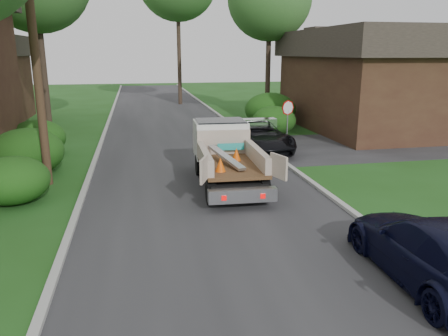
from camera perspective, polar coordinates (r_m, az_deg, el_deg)
ground at (r=12.67m, az=-0.67°, el=-7.13°), size 120.00×120.00×0.00m
road at (r=22.17m, az=-5.52°, el=2.44°), size 8.00×90.00×0.02m
side_street at (r=25.41m, az=22.78°, el=2.95°), size 16.00×7.00×0.02m
curb_left at (r=22.13m, az=-16.15°, el=2.05°), size 0.20×90.00×0.12m
curb_right at (r=22.93m, az=4.72°, el=3.02°), size 0.20×90.00×0.12m
stop_sign at (r=22.04m, az=8.31°, el=6.96°), size 0.71×0.32×2.48m
utility_pole at (r=16.86m, az=-23.57°, el=15.13°), size 2.42×1.25×10.00m
house_right at (r=29.76m, az=19.63°, el=10.96°), size 9.72×12.96×6.20m
hedge_left_a at (r=15.61m, az=-25.92°, el=-1.45°), size 2.34×2.34×1.53m
hedge_left_b at (r=18.94m, az=-24.36°, el=1.92°), size 2.86×2.86×1.87m
hedge_left_c at (r=22.38m, az=-23.20°, el=3.63°), size 2.60×2.60×1.70m
hedge_right_a at (r=26.11m, az=6.54°, el=6.18°), size 2.60×2.60×1.70m
hedge_right_b at (r=29.11m, az=6.06°, el=7.59°), size 3.38×3.38×2.21m
flatbed_truck at (r=16.57m, az=0.04°, el=2.40°), size 2.66×5.77×2.15m
black_pickup at (r=21.67m, az=4.25°, el=4.22°), size 2.85×5.61×1.52m
navy_suv at (r=10.31m, az=25.70°, el=-9.71°), size 2.20×5.01×1.43m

